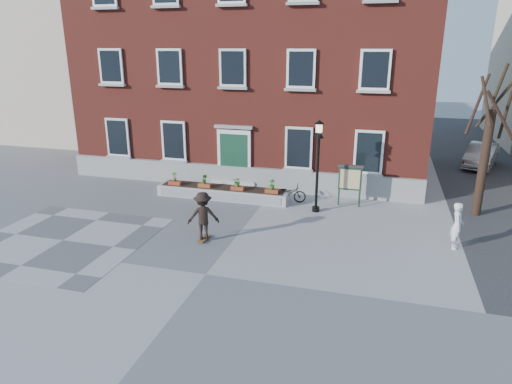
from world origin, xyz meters
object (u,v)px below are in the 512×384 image
(bicycle, at_px, (288,193))
(lamp_post, at_px, (318,154))
(parked_car, at_px, (481,155))
(skateboarder, at_px, (203,216))
(notice_board, at_px, (350,179))
(bystander, at_px, (457,226))

(bicycle, relative_size, lamp_post, 0.41)
(parked_car, relative_size, skateboarder, 2.22)
(parked_car, bearing_deg, notice_board, -109.02)
(parked_car, bearing_deg, bystander, -84.93)
(lamp_post, bearing_deg, bicycle, 147.93)
(lamp_post, relative_size, skateboarder, 2.13)
(parked_car, bearing_deg, lamp_post, -110.71)
(notice_board, bearing_deg, lamp_post, -140.26)
(notice_board, distance_m, skateboarder, 7.07)
(bystander, bearing_deg, lamp_post, 70.91)
(parked_car, height_order, skateboarder, skateboarder)
(parked_car, xyz_separation_m, bystander, (-2.88, -12.46, 0.16))
(lamp_post, bearing_deg, skateboarder, -130.14)
(bystander, xyz_separation_m, skateboarder, (-8.74, -1.79, 0.12))
(skateboarder, bearing_deg, bystander, 11.59)
(bystander, height_order, lamp_post, lamp_post)
(bicycle, bearing_deg, parked_car, -53.95)
(notice_board, relative_size, skateboarder, 1.01)
(bicycle, distance_m, bystander, 7.41)
(lamp_post, bearing_deg, notice_board, 39.74)
(bicycle, relative_size, bystander, 0.97)
(parked_car, relative_size, notice_board, 2.19)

